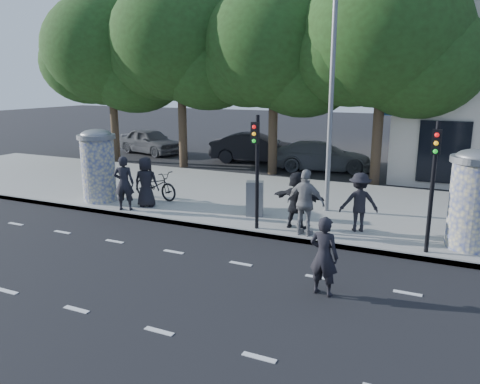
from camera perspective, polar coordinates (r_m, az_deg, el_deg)
The scene contains 26 objects.
ground at distance 10.79m, azimuth -3.08°, elevation -11.29°, with size 120.00×120.00×0.00m, color black.
sidewalk at distance 17.36m, azimuth 8.57°, elevation -1.51°, with size 40.00×8.00×0.15m, color gray.
curb at distance 13.77m, azimuth 3.87°, elevation -5.38°, with size 40.00×0.10×0.16m, color slate.
lane_dash_near at distance 9.12m, azimuth -9.83°, elevation -16.39°, with size 32.00×0.12×0.01m, color silver.
lane_dash_far at distance 11.93m, azimuth 0.10°, elevation -8.74°, with size 32.00×0.12×0.01m, color silver.
ad_column_left at distance 17.93m, azimuth -16.92°, elevation 3.31°, with size 1.36×1.36×2.65m.
ad_column_right at distance 13.67m, azimuth 26.62°, elevation -0.56°, with size 1.36×1.36×2.65m.
traffic_pole_near at distance 13.68m, azimuth 2.03°, elevation 3.84°, with size 0.22×0.31×3.40m.
traffic_pole_far at distance 12.64m, azimuth 22.51°, elevation 2.02°, with size 0.22×0.31×3.40m.
street_lamp at distance 15.75m, azimuth 11.14°, elevation 14.23°, with size 0.25×0.93×8.00m.
tree_far_left at distance 27.58m, azimuth -15.58°, elevation 16.46°, with size 7.20×7.20×9.26m.
tree_mid_left at distance 24.96m, azimuth -7.31°, elevation 17.90°, with size 7.20×7.20×9.57m.
tree_near_left at distance 22.89m, azimuth 4.20°, elevation 17.30°, with size 6.80×6.80×8.97m.
tree_center at distance 21.24m, azimuth 17.15°, elevation 17.74°, with size 7.00×7.00×9.30m.
ped_a at distance 16.75m, azimuth -11.38°, elevation 1.20°, with size 0.87×0.56×1.77m, color black.
ped_b at distance 16.46m, azimuth -13.96°, elevation 1.05°, with size 0.69×0.45×1.88m, color black.
ped_d at distance 14.17m, azimuth 14.32°, elevation -1.21°, with size 1.13×0.65×1.76m, color black.
ped_e at distance 13.46m, azimuth 8.01°, elevation -1.30°, with size 1.13×0.64×1.93m, color gray.
ped_f at distance 14.13m, azimuth 6.94°, elevation -0.96°, with size 1.61×0.58×1.74m, color black.
man_road at distance 10.18m, azimuth 10.19°, elevation -7.69°, with size 0.64×0.42×1.75m, color black.
bicycle at distance 17.85m, azimuth -10.28°, elevation 0.86°, with size 2.04×0.71×1.07m, color black.
cabinet_left at distance 15.40m, azimuth 1.81°, elevation -0.80°, with size 0.55×0.40×1.15m, color slate.
cabinet_right at distance 14.37m, azimuth 25.76°, elevation -3.46°, with size 0.49×0.36×1.03m, color slate.
car_left at distance 30.12m, azimuth -10.89°, elevation 6.10°, with size 4.64×1.87×1.58m, color #4E5055.
car_mid at distance 26.45m, azimuth 1.85°, elevation 5.40°, with size 4.95×1.73×1.63m, color black.
car_right at distance 24.41m, azimuth 9.90°, elevation 4.36°, with size 5.10×2.07×1.48m, color slate.
Camera 1 is at (4.63, -8.64, 4.51)m, focal length 35.00 mm.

